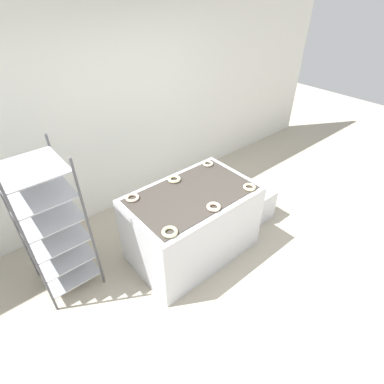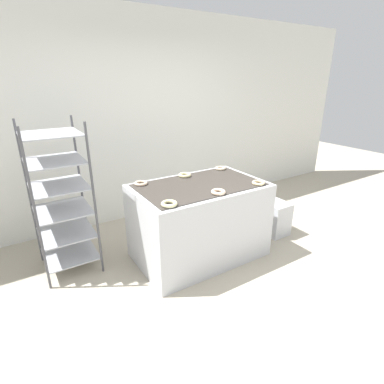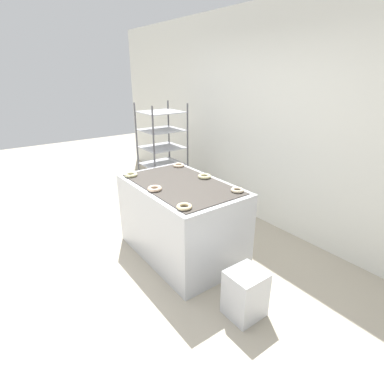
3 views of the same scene
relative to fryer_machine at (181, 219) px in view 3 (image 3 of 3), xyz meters
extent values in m
plane|color=#B2A893|center=(0.00, -0.69, -0.44)|extent=(14.00, 14.00, 0.00)
cube|color=silver|center=(0.00, 1.43, 0.96)|extent=(8.00, 0.05, 2.80)
cube|color=silver|center=(0.00, 0.00, 0.00)|extent=(1.41, 0.89, 0.86)
cube|color=#38332D|center=(0.00, 0.00, 0.43)|extent=(1.30, 0.78, 0.01)
cube|color=#262628|center=(0.39, -0.40, 0.17)|extent=(0.12, 0.07, 0.10)
cylinder|color=#4C4C51|center=(-1.58, 0.27, 0.35)|extent=(0.02, 0.02, 1.58)
cylinder|color=#4C4C51|center=(-1.05, 0.27, 0.35)|extent=(0.02, 0.02, 1.58)
cylinder|color=#4C4C51|center=(-1.58, 0.84, 0.35)|extent=(0.02, 0.02, 1.58)
cylinder|color=#4C4C51|center=(-1.05, 0.84, 0.35)|extent=(0.02, 0.02, 1.58)
cube|color=#A8AAB2|center=(-1.31, 0.56, -0.28)|extent=(0.52, 0.57, 0.01)
cube|color=#A8AAB2|center=(-1.31, 0.56, -0.02)|extent=(0.52, 0.57, 0.01)
cube|color=#A8AAB2|center=(-1.31, 0.56, 0.24)|extent=(0.52, 0.57, 0.01)
cube|color=#A8AAB2|center=(-1.31, 0.56, 0.50)|extent=(0.52, 0.57, 0.01)
cube|color=#A8AAB2|center=(-1.31, 0.56, 0.76)|extent=(0.52, 0.57, 0.01)
cube|color=#A8AAB2|center=(-1.31, 0.56, 1.02)|extent=(0.52, 0.57, 0.01)
cube|color=silver|center=(1.13, -0.11, -0.22)|extent=(0.29, 0.31, 0.44)
torus|color=beige|center=(-0.54, -0.33, 0.45)|extent=(0.15, 0.15, 0.03)
torus|color=beige|center=(0.01, -0.33, 0.45)|extent=(0.14, 0.14, 0.04)
torus|color=beige|center=(0.54, -0.33, 0.45)|extent=(0.14, 0.14, 0.03)
torus|color=beige|center=(-0.54, 0.33, 0.45)|extent=(0.14, 0.14, 0.03)
torus|color=beige|center=(0.01, 0.32, 0.45)|extent=(0.15, 0.15, 0.03)
torus|color=beige|center=(0.53, 0.33, 0.45)|extent=(0.13, 0.13, 0.03)
camera|label=1|loc=(-1.66, -1.96, 2.34)|focal=28.00mm
camera|label=2|loc=(-1.68, -2.52, 1.51)|focal=28.00mm
camera|label=3|loc=(2.52, -1.70, 1.57)|focal=28.00mm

